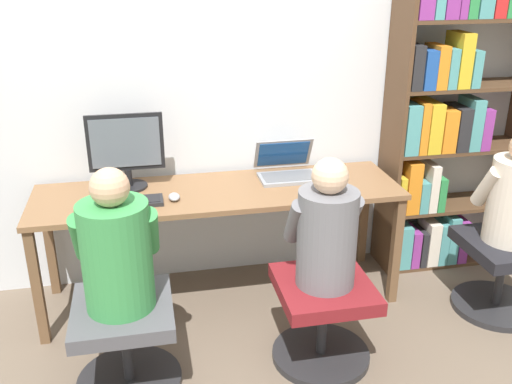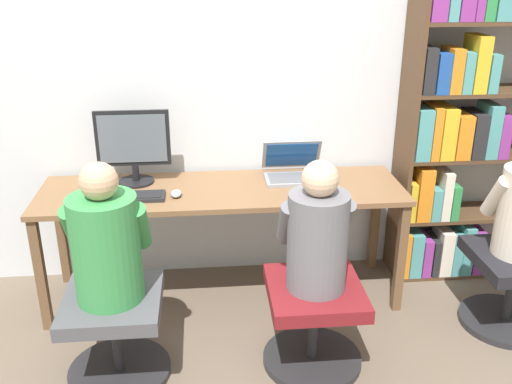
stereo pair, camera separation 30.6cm
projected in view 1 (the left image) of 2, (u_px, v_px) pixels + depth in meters
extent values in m
plane|color=brown|center=(229.00, 323.00, 3.23)|extent=(14.00, 14.00, 0.00)
cube|color=silver|center=(208.00, 73.00, 3.33)|extent=(10.00, 0.05, 2.60)
cube|color=brown|center=(219.00, 192.00, 3.24)|extent=(2.07, 0.59, 0.03)
cube|color=brown|center=(37.00, 288.00, 2.95)|extent=(0.05, 0.05, 0.67)
cube|color=brown|center=(396.00, 251.00, 3.33)|extent=(0.05, 0.05, 0.67)
cube|color=brown|center=(50.00, 243.00, 3.41)|extent=(0.05, 0.05, 0.67)
cube|color=brown|center=(363.00, 215.00, 3.78)|extent=(0.05, 0.05, 0.67)
cylinder|color=black|center=(129.00, 186.00, 3.26)|extent=(0.20, 0.20, 0.01)
cylinder|color=black|center=(129.00, 177.00, 3.24)|extent=(0.04, 0.04, 0.09)
cube|color=black|center=(125.00, 142.00, 3.16)|extent=(0.42, 0.02, 0.32)
cube|color=slate|center=(125.00, 143.00, 3.15)|extent=(0.38, 0.01, 0.28)
cube|color=gray|center=(289.00, 178.00, 3.38)|extent=(0.35, 0.21, 0.02)
cube|color=slate|center=(289.00, 176.00, 3.37)|extent=(0.31, 0.16, 0.00)
cube|color=gray|center=(283.00, 153.00, 3.48)|extent=(0.35, 0.10, 0.19)
cube|color=#19478C|center=(283.00, 154.00, 3.47)|extent=(0.31, 0.08, 0.16)
cube|color=#232326|center=(127.00, 202.00, 3.04)|extent=(0.38, 0.14, 0.02)
cube|color=black|center=(127.00, 200.00, 3.03)|extent=(0.35, 0.11, 0.00)
ellipsoid|color=#99999E|center=(174.00, 197.00, 3.09)|extent=(0.06, 0.10, 0.03)
cylinder|color=#262628|center=(130.00, 380.00, 2.77)|extent=(0.50, 0.50, 0.04)
cylinder|color=#262628|center=(127.00, 348.00, 2.70)|extent=(0.05, 0.05, 0.34)
cube|color=#4C4C51|center=(123.00, 311.00, 2.62)|extent=(0.46, 0.48, 0.07)
cylinder|color=#262628|center=(321.00, 354.00, 2.95)|extent=(0.50, 0.50, 0.04)
cylinder|color=#262628|center=(322.00, 324.00, 2.88)|extent=(0.05, 0.05, 0.34)
cube|color=maroon|center=(324.00, 288.00, 2.80)|extent=(0.46, 0.48, 0.07)
cylinder|color=#388C47|center=(117.00, 256.00, 2.51)|extent=(0.31, 0.31, 0.50)
sphere|color=tan|center=(110.00, 187.00, 2.39)|extent=(0.17, 0.17, 0.17)
cylinder|color=#388C47|center=(81.00, 237.00, 2.52)|extent=(0.09, 0.22, 0.28)
cylinder|color=#388C47|center=(149.00, 231.00, 2.58)|extent=(0.09, 0.22, 0.28)
cylinder|color=slate|center=(327.00, 238.00, 2.70)|extent=(0.29, 0.29, 0.48)
sphere|color=beige|center=(330.00, 176.00, 2.58)|extent=(0.17, 0.17, 0.17)
cylinder|color=slate|center=(296.00, 221.00, 2.71)|extent=(0.08, 0.21, 0.27)
cylinder|color=slate|center=(350.00, 217.00, 2.76)|extent=(0.08, 0.21, 0.27)
cube|color=#513823|center=(394.00, 121.00, 3.48)|extent=(0.02, 0.30, 2.00)
cube|color=#513823|center=(441.00, 256.00, 3.94)|extent=(0.87, 0.29, 0.02)
cube|color=#513823|center=(449.00, 204.00, 3.79)|extent=(0.87, 0.29, 0.02)
cube|color=#513823|center=(457.00, 147.00, 3.64)|extent=(0.87, 0.29, 0.02)
cube|color=#513823|center=(465.00, 86.00, 3.49)|extent=(0.87, 0.29, 0.02)
cube|color=#513823|center=(475.00, 19.00, 3.34)|extent=(0.87, 0.29, 0.02)
cube|color=orange|center=(392.00, 244.00, 3.75)|extent=(0.04, 0.18, 0.30)
cube|color=teal|center=(400.00, 243.00, 3.78)|extent=(0.08, 0.22, 0.30)
cube|color=#8C338C|center=(411.00, 246.00, 3.78)|extent=(0.06, 0.18, 0.25)
cube|color=#262628|center=(419.00, 245.00, 3.80)|extent=(0.04, 0.19, 0.24)
cube|color=silver|center=(428.00, 240.00, 3.80)|extent=(0.08, 0.20, 0.30)
cube|color=teal|center=(437.00, 239.00, 3.84)|extent=(0.06, 0.23, 0.29)
cube|color=teal|center=(448.00, 237.00, 3.82)|extent=(0.07, 0.19, 0.33)
cube|color=#8C338C|center=(455.00, 236.00, 3.87)|extent=(0.06, 0.25, 0.30)
cube|color=gold|center=(397.00, 193.00, 3.61)|extent=(0.04, 0.19, 0.25)
cube|color=orange|center=(406.00, 183.00, 3.64)|extent=(0.09, 0.26, 0.34)
cube|color=teal|center=(419.00, 194.00, 3.64)|extent=(0.06, 0.17, 0.20)
cube|color=silver|center=(427.00, 185.00, 3.65)|extent=(0.06, 0.22, 0.31)
cube|color=#2D8C47|center=(437.00, 192.00, 3.66)|extent=(0.05, 0.17, 0.22)
cube|color=teal|center=(408.00, 128.00, 3.45)|extent=(0.09, 0.18, 0.31)
cube|color=orange|center=(419.00, 126.00, 3.47)|extent=(0.05, 0.19, 0.31)
cube|color=gold|center=(427.00, 125.00, 3.51)|extent=(0.09, 0.25, 0.31)
cube|color=orange|center=(443.00, 129.00, 3.51)|extent=(0.09, 0.20, 0.26)
cube|color=#262628|center=(456.00, 127.00, 3.54)|extent=(0.08, 0.23, 0.27)
cube|color=teal|center=(469.00, 123.00, 3.54)|extent=(0.08, 0.20, 0.32)
cube|color=#8C338C|center=(477.00, 126.00, 3.58)|extent=(0.07, 0.24, 0.26)
cube|color=#262628|center=(413.00, 67.00, 3.31)|extent=(0.07, 0.18, 0.26)
cube|color=#1E4C9E|center=(425.00, 69.00, 3.33)|extent=(0.07, 0.18, 0.23)
cube|color=orange|center=(436.00, 66.00, 3.35)|extent=(0.07, 0.20, 0.25)
cube|color=teal|center=(444.00, 66.00, 3.39)|extent=(0.06, 0.25, 0.23)
cube|color=gold|center=(458.00, 59.00, 3.37)|extent=(0.08, 0.21, 0.32)
cube|color=teal|center=(470.00, 68.00, 3.39)|extent=(0.06, 0.19, 0.22)
cylinder|color=#262628|center=(495.00, 305.00, 3.37)|extent=(0.50, 0.50, 0.04)
cylinder|color=#262628|center=(500.00, 277.00, 3.30)|extent=(0.05, 0.05, 0.34)
cube|color=black|center=(506.00, 246.00, 3.22)|extent=(0.46, 0.48, 0.07)
cylinder|color=beige|center=(487.00, 187.00, 3.12)|extent=(0.08, 0.21, 0.27)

